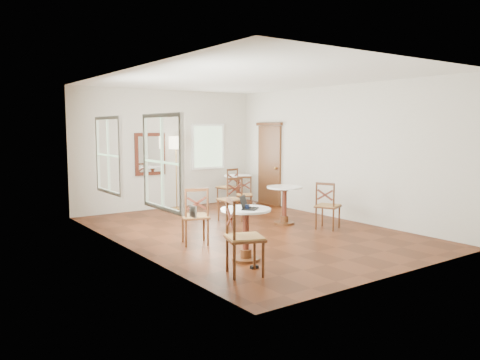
% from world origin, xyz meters
% --- Properties ---
extents(ground, '(7.00, 7.00, 0.00)m').
position_xyz_m(ground, '(0.00, 0.00, 0.00)').
color(ground, '#4E210D').
rests_on(ground, ground).
extents(room_shell, '(5.02, 7.02, 3.01)m').
position_xyz_m(room_shell, '(-0.06, 0.27, 1.89)').
color(room_shell, beige).
rests_on(room_shell, ground).
extents(cafe_table_near, '(0.77, 0.77, 0.82)m').
position_xyz_m(cafe_table_near, '(-1.30, -1.68, 0.51)').
color(cafe_table_near, '#4F2A13').
rests_on(cafe_table_near, ground).
extents(cafe_table_mid, '(0.76, 0.76, 0.81)m').
position_xyz_m(cafe_table_mid, '(1.06, 0.15, 0.50)').
color(cafe_table_mid, '#4F2A13').
rests_on(cafe_table_mid, ground).
extents(cafe_table_back, '(0.74, 0.74, 0.78)m').
position_xyz_m(cafe_table_back, '(1.80, 2.92, 0.49)').
color(cafe_table_back, '#4F2A13').
rests_on(cafe_table_back, ground).
extents(chair_near_a, '(0.60, 0.60, 1.02)m').
position_xyz_m(chair_near_a, '(-1.41, -0.32, 0.51)').
color(chair_near_a, '#4F2A13').
rests_on(chair_near_a, ground).
extents(chair_near_b, '(0.64, 0.64, 1.08)m').
position_xyz_m(chair_near_b, '(-1.76, -2.24, 0.54)').
color(chair_near_b, '#4F2A13').
rests_on(chair_near_b, ground).
extents(chair_mid_a, '(0.47, 0.47, 0.99)m').
position_xyz_m(chair_mid_a, '(0.27, 1.03, 0.49)').
color(chair_mid_a, '#4F2A13').
rests_on(chair_mid_a, ground).
extents(chair_mid_b, '(0.59, 0.59, 0.97)m').
position_xyz_m(chair_mid_b, '(1.42, -0.76, 0.48)').
color(chair_mid_b, '#4F2A13').
rests_on(chair_mid_b, ground).
extents(chair_back_a, '(0.54, 0.54, 0.99)m').
position_xyz_m(chair_back_a, '(1.44, 2.87, 0.49)').
color(chair_back_a, '#4F2A13').
rests_on(chair_back_a, ground).
extents(chair_back_b, '(0.55, 0.55, 0.86)m').
position_xyz_m(chair_back_b, '(1.24, 1.86, 0.43)').
color(chair_back_b, '#4F2A13').
rests_on(chair_back_b, ground).
extents(floor_lamp, '(0.36, 0.36, 1.84)m').
position_xyz_m(floor_lamp, '(0.06, 3.15, 1.56)').
color(floor_lamp, '#BF8C3F').
rests_on(floor_lamp, ground).
extents(laptop, '(0.37, 0.36, 0.20)m').
position_xyz_m(laptop, '(-1.31, -1.73, 0.87)').
color(laptop, black).
rests_on(laptop, cafe_table_near).
extents(mouse, '(0.09, 0.06, 0.03)m').
position_xyz_m(mouse, '(-1.31, -1.69, 0.84)').
color(mouse, black).
rests_on(mouse, cafe_table_near).
extents(navy_mug, '(0.10, 0.07, 0.08)m').
position_xyz_m(navy_mug, '(-1.35, -1.78, 0.86)').
color(navy_mug, black).
rests_on(navy_mug, cafe_table_near).
extents(water_glass, '(0.06, 0.06, 0.09)m').
position_xyz_m(water_glass, '(-1.14, -1.68, 0.86)').
color(water_glass, white).
rests_on(water_glass, cafe_table_near).
extents(power_adapter, '(0.11, 0.07, 0.05)m').
position_xyz_m(power_adapter, '(-1.45, -2.10, 0.02)').
color(power_adapter, black).
rests_on(power_adapter, ground).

